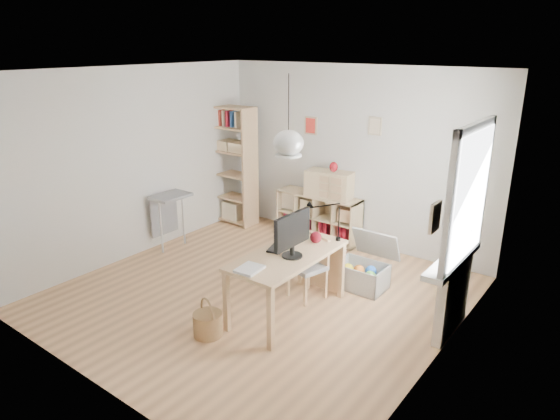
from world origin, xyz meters
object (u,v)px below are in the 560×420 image
Objects in this scene: tall_bookshelf at (233,161)px; drawer_chest at (329,184)px; desk at (288,261)px; monitor at (292,233)px; cube_shelf at (318,219)px; chair at (310,263)px; storage_chest at (364,270)px.

drawer_chest is (1.77, 0.24, -0.17)m from tall_bookshelf.
monitor reaches higher than desk.
drawer_chest is (0.20, -0.04, 0.62)m from cube_shelf.
desk is 0.75× the size of tall_bookshelf.
desk is 2.35m from drawer_chest.
chair is at bearing 92.28° from desk.
monitor is (-0.30, -1.17, 0.81)m from storage_chest.
drawer_chest is at bearing 138.52° from storage_chest.
tall_bookshelf is (-2.59, 1.95, 0.43)m from desk.
tall_bookshelf is at bearing -179.65° from drawer_chest.
monitor is at bearing -104.43° from storage_chest.
chair is 0.79m from storage_chest.
monitor reaches higher than storage_chest.
desk is 2.48m from cube_shelf.
desk is 0.39m from monitor.
chair is 1.10× the size of drawer_chest.
chair is (2.57, -1.45, -0.64)m from tall_bookshelf.
drawer_chest reaches higher than cube_shelf.
drawer_chest is at bearing 110.53° from desk.
desk is at bearing -108.88° from storage_chest.
desk reaches higher than cube_shelf.
chair is (-0.02, 0.50, -0.21)m from desk.
tall_bookshelf is at bearing -169.81° from cube_shelf.
monitor reaches higher than drawer_chest.
cube_shelf is 2.01m from chair.
cube_shelf is at bearing 135.33° from chair.
storage_chest is at bearing 71.40° from desk.
monitor is at bearing -63.97° from cube_shelf.
tall_bookshelf reaches higher than storage_chest.
tall_bookshelf is 3.20m from storage_chest.
monitor reaches higher than cube_shelf.
storage_chest is (0.38, 1.14, -0.44)m from desk.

